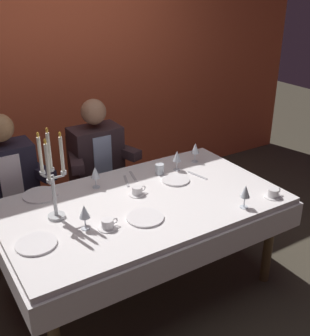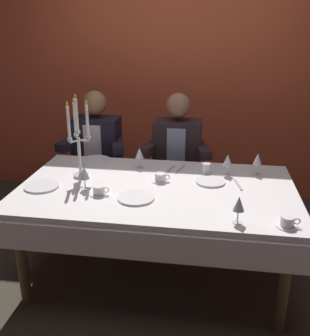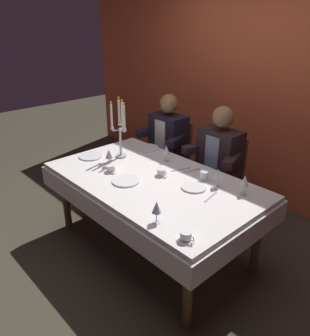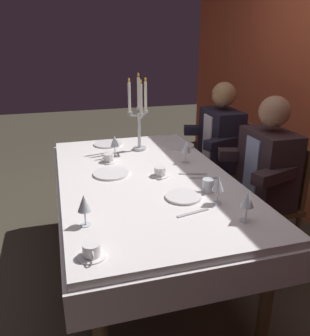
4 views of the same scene
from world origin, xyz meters
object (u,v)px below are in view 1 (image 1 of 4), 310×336
wine_glass_0 (245,192)px  water_tumbler_0 (160,169)px  wine_glass_2 (95,173)px  coffee_cup_1 (273,193)px  wine_glass_4 (84,212)px  wine_glass_1 (177,157)px  dinner_plate_0 (176,180)px  seated_diner_0 (7,177)px  seated_diner_1 (96,156)px  wine_glass_3 (195,149)px  coffee_cup_2 (108,224)px  dinner_plate_3 (145,217)px  dining_table (143,215)px  candelabra (52,179)px  coffee_cup_0 (137,191)px  dinner_plate_2 (41,195)px  dinner_plate_1 (36,244)px

wine_glass_0 → water_tumbler_0: bearing=104.9°
wine_glass_2 → coffee_cup_1: (0.99, -0.79, -0.09)m
wine_glass_4 → wine_glass_1: bearing=22.8°
dinner_plate_0 → seated_diner_0: seated_diner_0 is taller
seated_diner_1 → coffee_cup_1: bearing=-60.8°
wine_glass_3 → coffee_cup_2: bearing=-153.6°
wine_glass_0 → coffee_cup_2: wine_glass_0 is taller
dinner_plate_3 → wine_glass_0: bearing=-19.9°
dining_table → wine_glass_4: bearing=-166.0°
candelabra → seated_diner_0: 0.84m
wine_glass_1 → water_tumbler_0: 0.17m
candelabra → wine_glass_3: 1.31m
dinner_plate_3 → wine_glass_1: size_ratio=1.47×
dining_table → coffee_cup_1: 0.92m
dinner_plate_3 → wine_glass_1: (0.59, 0.50, 0.11)m
dinner_plate_3 → wine_glass_2: size_ratio=1.47×
dinner_plate_0 → water_tumbler_0: size_ratio=2.58×
dinner_plate_0 → coffee_cup_1: 0.72m
coffee_cup_1 → candelabra: bearing=158.6°
wine_glass_1 → seated_diner_1: (-0.42, 0.60, -0.12)m
coffee_cup_0 → coffee_cup_2: same height
dinner_plate_3 → coffee_cup_2: (-0.25, 0.02, 0.02)m
wine_glass_3 → seated_diner_0: 1.50m
dining_table → seated_diner_0: (-0.69, 0.89, 0.11)m
wine_glass_1 → seated_diner_1: seated_diner_1 is taller
dinner_plate_2 → water_tumbler_0: bearing=-8.9°
dinner_plate_2 → coffee_cup_0: 0.68m
candelabra → wine_glass_1: candelabra is taller
dinner_plate_0 → water_tumbler_0: 0.17m
wine_glass_2 → wine_glass_3: 0.89m
wine_glass_0 → wine_glass_2: size_ratio=1.00×
dinner_plate_2 → water_tumbler_0: size_ratio=3.05×
seated_diner_0 → wine_glass_0: bearing=-47.4°
wine_glass_1 → candelabra: bearing=-170.1°
wine_glass_1 → water_tumbler_0: bearing=175.5°
wine_glass_3 → wine_glass_4: size_ratio=1.00×
seated_diner_1 → dining_table: bearing=-93.8°
wine_glass_0 → seated_diner_1: 1.41m
wine_glass_4 → water_tumbler_0: size_ratio=2.01×
wine_glass_0 → wine_glass_3: (0.18, 0.78, 0.00)m
dinner_plate_2 → seated_diner_0: (-0.12, 0.45, -0.01)m
coffee_cup_0 → coffee_cup_2: 0.46m
dinner_plate_3 → wine_glass_3: size_ratio=1.47×
dinner_plate_2 → dinner_plate_3: 0.80m
candelabra → coffee_cup_0: candelabra is taller
wine_glass_0 → coffee_cup_1: wine_glass_0 is taller
wine_glass_0 → coffee_cup_1: size_ratio=1.24×
dinner_plate_1 → wine_glass_1: (1.27, 0.41, 0.11)m
wine_glass_2 → coffee_cup_1: 1.27m
candelabra → coffee_cup_0: bearing=-0.3°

